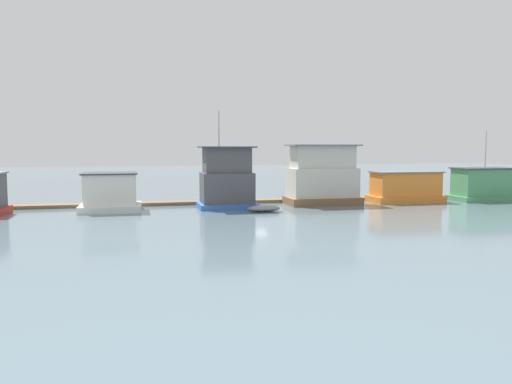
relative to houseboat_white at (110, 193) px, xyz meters
The scene contains 10 objects.
ground_plane 12.54m from the houseboat_white, ahead, with size 200.00×200.00×0.00m, color slate.
dock_walkway 12.99m from the houseboat_white, 15.72° to the left, with size 59.60×1.61×0.30m, color brown.
houseboat_white is the anchor object (origin of this frame).
houseboat_blue 9.96m from the houseboat_white, ahead, with size 5.06×3.93×8.53m.
houseboat_brown 19.17m from the houseboat_white, ahead, with size 6.77×3.80×5.60m.
houseboat_orange 27.69m from the houseboat_white, ahead, with size 6.95×3.40×3.01m.
houseboat_green 35.91m from the houseboat_white, ahead, with size 6.09×3.58×6.97m.
dinghy_grey 12.96m from the houseboat_white, 14.32° to the right, with size 2.85×1.53×0.52m.
mooring_post_near_left 30.29m from the houseboat_white, ahead, with size 0.21×0.21×1.43m, color brown.
mooring_post_centre 21.82m from the houseboat_white, ahead, with size 0.26×0.26×1.79m, color brown.
Camera 1 is at (-9.90, -43.82, 5.39)m, focal length 35.00 mm.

